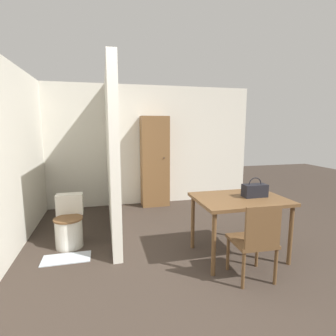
{
  "coord_description": "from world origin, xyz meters",
  "views": [
    {
      "loc": [
        -0.78,
        -1.83,
        1.66
      ],
      "look_at": [
        0.16,
        2.0,
        1.03
      ],
      "focal_mm": 28.0,
      "sensor_mm": 36.0,
      "label": 1
    }
  ],
  "objects_px": {
    "wooden_chair": "(255,239)",
    "toilet": "(69,225)",
    "wooden_cabinet": "(155,162)",
    "dining_table": "(240,204)",
    "handbag": "(255,190)"
  },
  "relations": [
    {
      "from": "wooden_chair",
      "to": "toilet",
      "type": "bearing_deg",
      "value": 147.57
    },
    {
      "from": "toilet",
      "to": "handbag",
      "type": "xyz_separation_m",
      "value": [
        2.35,
        -0.86,
        0.56
      ]
    },
    {
      "from": "wooden_chair",
      "to": "handbag",
      "type": "height_order",
      "value": "handbag"
    },
    {
      "from": "wooden_chair",
      "to": "wooden_cabinet",
      "type": "relative_size",
      "value": 0.47
    },
    {
      "from": "wooden_chair",
      "to": "handbag",
      "type": "relative_size",
      "value": 2.89
    },
    {
      "from": "dining_table",
      "to": "toilet",
      "type": "height_order",
      "value": "dining_table"
    },
    {
      "from": "dining_table",
      "to": "wooden_chair",
      "type": "distance_m",
      "value": 0.6
    },
    {
      "from": "dining_table",
      "to": "wooden_cabinet",
      "type": "relative_size",
      "value": 0.59
    },
    {
      "from": "toilet",
      "to": "wooden_cabinet",
      "type": "xyz_separation_m",
      "value": [
        1.54,
        1.59,
        0.63
      ]
    },
    {
      "from": "wooden_chair",
      "to": "wooden_cabinet",
      "type": "distance_m",
      "value": 3.06
    },
    {
      "from": "wooden_chair",
      "to": "toilet",
      "type": "height_order",
      "value": "wooden_chair"
    },
    {
      "from": "wooden_chair",
      "to": "toilet",
      "type": "xyz_separation_m",
      "value": [
        -2.04,
        1.4,
        -0.18
      ]
    },
    {
      "from": "dining_table",
      "to": "wooden_cabinet",
      "type": "xyz_separation_m",
      "value": [
        -0.61,
        2.44,
        0.24
      ]
    },
    {
      "from": "wooden_chair",
      "to": "toilet",
      "type": "distance_m",
      "value": 2.48
    },
    {
      "from": "handbag",
      "to": "wooden_cabinet",
      "type": "bearing_deg",
      "value": 108.33
    }
  ]
}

